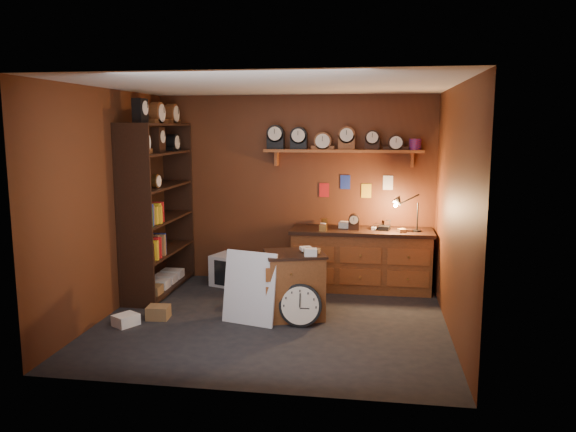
% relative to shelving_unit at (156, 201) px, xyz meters
% --- Properties ---
extents(floor, '(4.00, 4.00, 0.00)m').
position_rel_shelving_unit_xyz_m(floor, '(1.79, -0.98, -1.25)').
color(floor, black).
rests_on(floor, ground).
extents(room_shell, '(4.02, 3.62, 2.71)m').
position_rel_shelving_unit_xyz_m(room_shell, '(1.84, -0.87, 0.47)').
color(room_shell, '#5A2B15').
rests_on(room_shell, ground).
extents(shelving_unit, '(0.47, 1.60, 2.58)m').
position_rel_shelving_unit_xyz_m(shelving_unit, '(0.00, 0.00, 0.00)').
color(shelving_unit, black).
rests_on(shelving_unit, ground).
extents(workbench, '(1.95, 0.66, 1.36)m').
position_rel_shelving_unit_xyz_m(workbench, '(2.78, 0.49, -0.78)').
color(workbench, brown).
rests_on(workbench, ground).
extents(low_cabinet, '(0.83, 0.76, 0.88)m').
position_rel_shelving_unit_xyz_m(low_cabinet, '(2.02, -0.80, -0.83)').
color(low_cabinet, brown).
rests_on(low_cabinet, ground).
extents(big_round_clock, '(0.49, 0.16, 0.49)m').
position_rel_shelving_unit_xyz_m(big_round_clock, '(2.13, -1.10, -1.01)').
color(big_round_clock, black).
rests_on(big_round_clock, ground).
extents(white_panel, '(0.67, 0.34, 0.85)m').
position_rel_shelving_unit_xyz_m(white_panel, '(1.54, -1.09, -1.25)').
color(white_panel, silver).
rests_on(white_panel, ground).
extents(mini_fridge, '(0.55, 0.57, 0.44)m').
position_rel_shelving_unit_xyz_m(mini_fridge, '(0.90, 0.41, -1.03)').
color(mini_fridge, silver).
rests_on(mini_fridge, ground).
extents(floor_box_a, '(0.27, 0.23, 0.16)m').
position_rel_shelving_unit_xyz_m(floor_box_a, '(0.44, -1.12, -1.18)').
color(floor_box_a, olive).
rests_on(floor_box_a, ground).
extents(floor_box_b, '(0.32, 0.33, 0.13)m').
position_rel_shelving_unit_xyz_m(floor_box_b, '(0.15, -1.39, -1.19)').
color(floor_box_b, white).
rests_on(floor_box_b, ground).
extents(floor_box_c, '(0.25, 0.22, 0.16)m').
position_rel_shelving_unit_xyz_m(floor_box_c, '(1.41, -0.51, -1.17)').
color(floor_box_c, olive).
rests_on(floor_box_c, ground).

